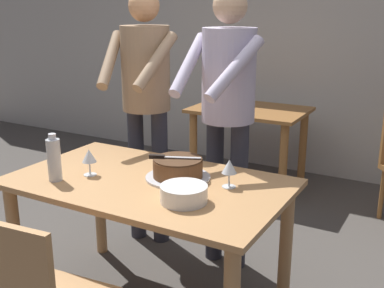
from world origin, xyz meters
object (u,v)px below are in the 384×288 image
object	(u,v)px
person_cutting_cake	(227,101)
cake_knife	(164,157)
person_standing_beside	(146,91)
wine_glass_far	(89,157)
water_bottle	(54,159)
plate_stack	(184,194)
wine_glass_near	(229,167)
main_dining_table	(149,202)
background_table	(249,126)
cake_on_platter	(178,169)

from	to	relation	value
person_cutting_cake	cake_knife	bearing A→B (deg)	-99.21
person_cutting_cake	person_standing_beside	bearing A→B (deg)	177.19
wine_glass_far	water_bottle	xyz separation A→B (m)	(-0.10, -0.15, 0.01)
plate_stack	person_standing_beside	size ratio (longest dim) A/B	0.13
cake_knife	wine_glass_near	size ratio (longest dim) A/B	1.78
main_dining_table	water_bottle	distance (m)	0.53
plate_stack	wine_glass_near	xyz separation A→B (m)	(0.10, 0.27, 0.06)
plate_stack	wine_glass_far	xyz separation A→B (m)	(-0.62, 0.07, 0.06)
person_standing_beside	person_cutting_cake	bearing A→B (deg)	-2.81
person_standing_beside	background_table	size ratio (longest dim) A/B	1.72
water_bottle	background_table	xyz separation A→B (m)	(0.16, 2.22, -0.29)
plate_stack	wine_glass_near	distance (m)	0.30
cake_on_platter	wine_glass_near	bearing A→B (deg)	3.87
main_dining_table	wine_glass_near	distance (m)	0.48
wine_glass_near	person_standing_beside	distance (m)	1.05
plate_stack	person_standing_beside	distance (m)	1.16
water_bottle	person_cutting_cake	size ratio (longest dim) A/B	0.15
wine_glass_near	wine_glass_far	size ratio (longest dim) A/B	1.00
main_dining_table	wine_glass_near	size ratio (longest dim) A/B	9.98
wine_glass_near	plate_stack	bearing A→B (deg)	-110.62
cake_on_platter	wine_glass_far	world-z (taller)	wine_glass_far
cake_on_platter	person_cutting_cake	world-z (taller)	person_cutting_cake
wine_glass_near	person_standing_beside	bearing A→B (deg)	147.95
cake_knife	person_cutting_cake	distance (m)	0.61
wine_glass_near	water_bottle	world-z (taller)	water_bottle
cake_on_platter	person_standing_beside	bearing A→B (deg)	136.08
cake_knife	person_standing_beside	size ratio (longest dim) A/B	0.15
wine_glass_far	person_cutting_cake	xyz separation A→B (m)	(0.46, 0.72, 0.22)
cake_on_platter	wine_glass_near	distance (m)	0.29
water_bottle	background_table	bearing A→B (deg)	85.91
main_dining_table	cake_knife	bearing A→B (deg)	52.91
water_bottle	main_dining_table	bearing A→B (deg)	29.22
main_dining_table	background_table	xyz separation A→B (m)	(-0.26, 1.98, -0.05)
main_dining_table	person_cutting_cake	distance (m)	0.79
main_dining_table	person_standing_beside	world-z (taller)	person_standing_beside
cake_on_platter	wine_glass_far	size ratio (longest dim) A/B	2.36
wine_glass_near	person_cutting_cake	bearing A→B (deg)	116.70
wine_glass_far	person_cutting_cake	world-z (taller)	person_cutting_cake
main_dining_table	person_standing_beside	bearing A→B (deg)	125.08
person_cutting_cake	water_bottle	bearing A→B (deg)	-123.00
main_dining_table	cake_knife	distance (m)	0.25
wine_glass_near	background_table	size ratio (longest dim) A/B	0.14
wine_glass_far	water_bottle	world-z (taller)	water_bottle
plate_stack	wine_glass_far	size ratio (longest dim) A/B	1.53
main_dining_table	cake_on_platter	xyz separation A→B (m)	(0.12, 0.10, 0.17)
background_table	wine_glass_near	bearing A→B (deg)	-70.34
wine_glass_near	main_dining_table	bearing A→B (deg)	-163.60
cake_on_platter	background_table	size ratio (longest dim) A/B	0.34
person_standing_beside	cake_knife	bearing A→B (deg)	-48.72
main_dining_table	water_bottle	world-z (taller)	water_bottle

